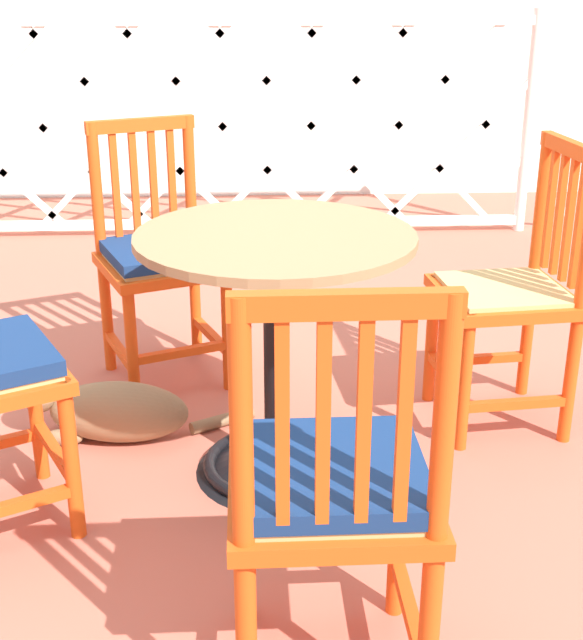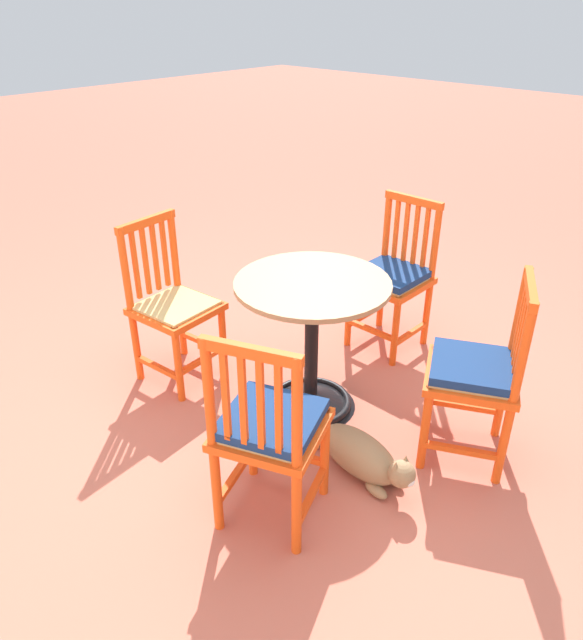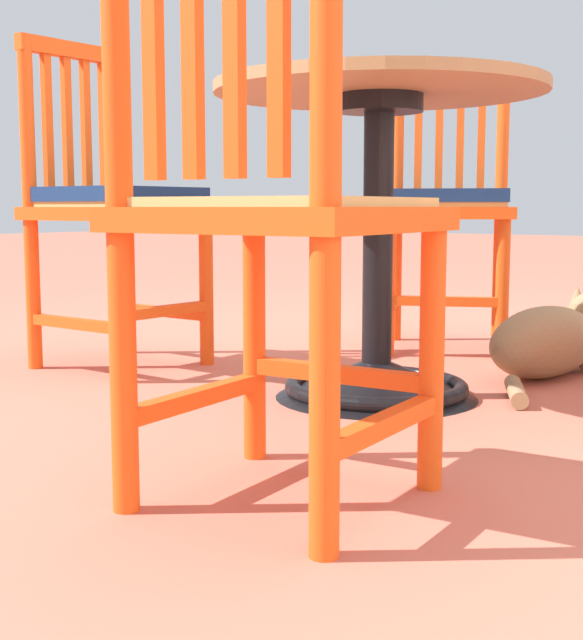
{
  "view_description": "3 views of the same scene",
  "coord_description": "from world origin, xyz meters",
  "px_view_note": "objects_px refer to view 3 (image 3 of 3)",
  "views": [
    {
      "loc": [
        0.05,
        -2.26,
        1.38
      ],
      "look_at": [
        0.17,
        0.11,
        0.44
      ],
      "focal_mm": 49.26,
      "sensor_mm": 36.0,
      "label": 1
    },
    {
      "loc": [
        -1.59,
        1.95,
        1.95
      ],
      "look_at": [
        0.26,
        -0.01,
        0.46
      ],
      "focal_mm": 33.63,
      "sensor_mm": 36.0,
      "label": 2
    },
    {
      "loc": [
        1.9,
        1.13,
        0.45
      ],
      "look_at": [
        0.26,
        -0.14,
        0.19
      ],
      "focal_mm": 50.62,
      "sensor_mm": 36.0,
      "label": 3
    }
  ],
  "objects_px": {
    "orange_chair_facing_out": "(273,218)",
    "tabby_cat": "(552,340)",
    "orange_chair_by_planter": "(448,208)",
    "orange_chair_near_fence": "(114,208)",
    "cafe_table": "(378,278)"
  },
  "relations": [
    {
      "from": "orange_chair_facing_out",
      "to": "tabby_cat",
      "type": "bearing_deg",
      "value": -176.73
    },
    {
      "from": "orange_chair_by_planter",
      "to": "orange_chair_near_fence",
      "type": "distance_m",
      "value": 1.04
    },
    {
      "from": "cafe_table",
      "to": "orange_chair_facing_out",
      "type": "height_order",
      "value": "orange_chair_facing_out"
    },
    {
      "from": "orange_chair_facing_out",
      "to": "tabby_cat",
      "type": "relative_size",
      "value": 1.23
    },
    {
      "from": "orange_chair_near_fence",
      "to": "orange_chair_facing_out",
      "type": "xyz_separation_m",
      "value": [
        0.67,
        1.12,
        -0.01
      ]
    },
    {
      "from": "orange_chair_by_planter",
      "to": "tabby_cat",
      "type": "distance_m",
      "value": 0.63
    },
    {
      "from": "cafe_table",
      "to": "orange_chair_by_planter",
      "type": "distance_m",
      "value": 0.83
    },
    {
      "from": "orange_chair_by_planter",
      "to": "orange_chair_facing_out",
      "type": "xyz_separation_m",
      "value": [
        1.53,
        0.53,
        -0.01
      ]
    },
    {
      "from": "orange_chair_near_fence",
      "to": "orange_chair_by_planter",
      "type": "bearing_deg",
      "value": 145.73
    },
    {
      "from": "orange_chair_near_fence",
      "to": "tabby_cat",
      "type": "distance_m",
      "value": 1.26
    },
    {
      "from": "cafe_table",
      "to": "tabby_cat",
      "type": "distance_m",
      "value": 0.6
    },
    {
      "from": "tabby_cat",
      "to": "orange_chair_near_fence",
      "type": "bearing_deg",
      "value": -59.73
    },
    {
      "from": "orange_chair_facing_out",
      "to": "tabby_cat",
      "type": "xyz_separation_m",
      "value": [
        -1.28,
        -0.07,
        -0.34
      ]
    },
    {
      "from": "cafe_table",
      "to": "orange_chair_near_fence",
      "type": "relative_size",
      "value": 0.83
    },
    {
      "from": "tabby_cat",
      "to": "orange_chair_facing_out",
      "type": "bearing_deg",
      "value": 3.27
    }
  ]
}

